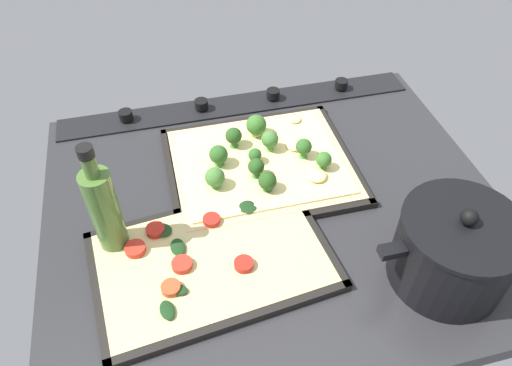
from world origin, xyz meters
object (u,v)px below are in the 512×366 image
Objects in this scene: broccoli_pizza at (260,161)px; veggie_pizza_back at (209,259)px; oil_bottle at (105,211)px; baking_tray_front at (260,167)px; cooking_pot at (454,250)px; baking_tray_back at (212,262)px.

broccoli_pizza reaches higher than veggie_pizza_back.
oil_bottle is at bearing 24.29° from broccoli_pizza.
baking_tray_front is 1.08× the size of broccoli_pizza.
veggie_pizza_back is at bearing 55.40° from broccoli_pizza.
broccoli_pizza is 29.99cm from oil_bottle.
oil_bottle reaches higher than cooking_pot.
broccoli_pizza reaches higher than baking_tray_front.
baking_tray_back is at bearing 154.29° from oil_bottle.
cooking_pot reaches higher than broccoli_pizza.
baking_tray_front is 1.42× the size of cooking_pot.
baking_tray_back is 17.79cm from oil_bottle.
broccoli_pizza is at bearing -124.60° from veggie_pizza_back.
broccoli_pizza is 36.33cm from cooking_pot.
broccoli_pizza is 0.82× the size of baking_tray_back.
baking_tray_front is 22.56cm from veggie_pizza_back.
broccoli_pizza is (-0.02, -0.10, 1.52)cm from baking_tray_front.
veggie_pizza_back reaches higher than baking_tray_back.
broccoli_pizza reaches higher than baking_tray_back.
veggie_pizza_back is at bearing 154.36° from oil_bottle.
veggie_pizza_back is (0.42, -0.22, 0.68)cm from baking_tray_back.
cooking_pot is (-21.10, 29.18, 5.75)cm from baking_tray_front.
oil_bottle reaches higher than baking_tray_front.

